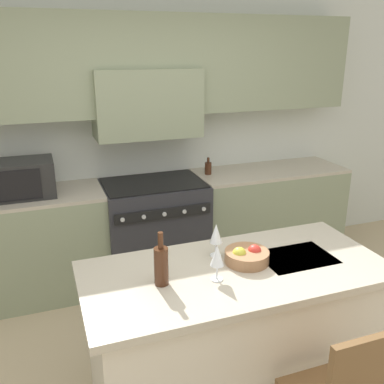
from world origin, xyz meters
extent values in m
cube|color=silver|center=(0.00, 2.24, 1.35)|extent=(10.00, 0.06, 2.70)
cube|color=gray|center=(0.00, 2.04, 1.98)|extent=(3.99, 0.34, 0.85)
cube|color=gray|center=(0.00, 2.01, 1.65)|extent=(0.94, 0.40, 0.60)
cube|color=gray|center=(-1.23, 1.90, 0.46)|extent=(1.53, 0.62, 0.92)
cube|color=#B2A893|center=(-1.23, 1.90, 0.93)|extent=(1.53, 0.62, 0.03)
cube|color=gray|center=(1.23, 1.90, 0.46)|extent=(1.53, 0.62, 0.92)
cube|color=#B2A893|center=(1.23, 1.90, 0.93)|extent=(1.53, 0.62, 0.03)
cube|color=#2D2D33|center=(0.00, 1.88, 0.47)|extent=(0.93, 0.66, 0.94)
cube|color=black|center=(0.00, 1.88, 0.94)|extent=(0.89, 0.61, 0.01)
cube|color=black|center=(0.00, 1.54, 0.77)|extent=(0.85, 0.02, 0.09)
cylinder|color=silver|center=(-0.36, 1.52, 0.77)|extent=(0.04, 0.02, 0.04)
cylinder|color=silver|center=(-0.18, 1.52, 0.77)|extent=(0.04, 0.02, 0.04)
cylinder|color=silver|center=(0.00, 1.52, 0.77)|extent=(0.04, 0.02, 0.04)
cylinder|color=silver|center=(0.18, 1.52, 0.77)|extent=(0.04, 0.02, 0.04)
cylinder|color=silver|center=(0.36, 1.52, 0.77)|extent=(0.04, 0.02, 0.04)
cube|color=black|center=(-1.13, 1.90, 1.10)|extent=(0.55, 0.38, 0.30)
cube|color=black|center=(-1.18, 1.71, 1.10)|extent=(0.43, 0.01, 0.25)
cube|color=beige|center=(0.05, 0.22, 0.43)|extent=(1.68, 0.76, 0.87)
cube|color=#B2A893|center=(0.05, 0.22, 0.89)|extent=(1.78, 0.83, 0.04)
cube|color=#2D2D30|center=(0.46, 0.22, 0.91)|extent=(0.44, 0.32, 0.01)
cylinder|color=#B2B2B7|center=(0.46, 0.41, 0.91)|extent=(0.02, 0.02, 0.00)
cube|color=brown|center=(0.28, -0.61, 0.74)|extent=(0.40, 0.04, 0.47)
cylinder|color=#422314|center=(-0.40, 0.20, 1.02)|extent=(0.08, 0.08, 0.21)
cylinder|color=#422314|center=(-0.40, 0.20, 1.17)|extent=(0.03, 0.03, 0.09)
cylinder|color=white|center=(-0.11, 0.14, 0.92)|extent=(0.07, 0.07, 0.01)
cylinder|color=white|center=(-0.11, 0.14, 0.96)|extent=(0.01, 0.01, 0.08)
cone|color=white|center=(-0.11, 0.14, 1.06)|extent=(0.08, 0.08, 0.12)
cylinder|color=white|center=(0.00, 0.41, 0.92)|extent=(0.07, 0.07, 0.01)
cylinder|color=white|center=(0.00, 0.41, 0.96)|extent=(0.01, 0.01, 0.08)
cone|color=white|center=(0.00, 0.41, 1.06)|extent=(0.08, 0.08, 0.12)
cylinder|color=#996B47|center=(0.14, 0.27, 0.95)|extent=(0.26, 0.26, 0.07)
sphere|color=gold|center=(0.09, 0.27, 0.98)|extent=(0.08, 0.08, 0.08)
sphere|color=red|center=(0.19, 0.27, 0.98)|extent=(0.08, 0.08, 0.08)
cylinder|color=#422314|center=(0.58, 1.96, 1.01)|extent=(0.07, 0.07, 0.12)
cylinder|color=#422314|center=(0.58, 1.96, 1.09)|extent=(0.03, 0.03, 0.05)
camera|label=1|loc=(-0.94, -1.75, 2.13)|focal=40.00mm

